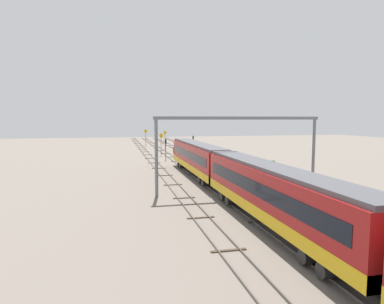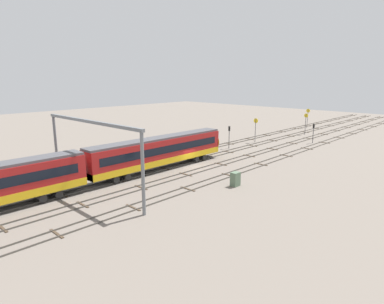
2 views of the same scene
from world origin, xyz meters
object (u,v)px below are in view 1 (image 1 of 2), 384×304
speed_sign_mid_trackside (165,137)px  speed_sign_near_foreground (146,135)px  signal_light_trackside_departure (193,141)px  signal_light_trackside_approach (166,146)px  speed_sign_far_trackside (161,141)px  overhead_gantry (239,135)px  relay_cabinet (271,166)px

speed_sign_mid_trackside → speed_sign_near_foreground: bearing=22.5°
signal_light_trackside_departure → signal_light_trackside_approach: bearing=149.9°
signal_light_trackside_approach → signal_light_trackside_departure: (16.50, -9.55, -0.18)m
signal_light_trackside_approach → signal_light_trackside_departure: signal_light_trackside_approach is taller
speed_sign_far_trackside → signal_light_trackside_departure: size_ratio=1.26×
overhead_gantry → speed_sign_near_foreground: overhead_gantry is taller
speed_sign_far_trackside → signal_light_trackside_departure: (7.63, -9.35, -0.73)m
speed_sign_near_foreground → speed_sign_far_trackside: (-27.68, -1.20, -0.05)m
overhead_gantry → speed_sign_mid_trackside: (57.31, 0.46, -3.30)m
overhead_gantry → signal_light_trackside_approach: size_ratio=4.49×
speed_sign_near_foreground → signal_light_trackside_departure: bearing=-152.2°
speed_sign_near_foreground → speed_sign_mid_trackside: size_ratio=1.02×
speed_sign_mid_trackside → signal_light_trackside_departure: speed_sign_mid_trackside is taller
signal_light_trackside_departure → speed_sign_far_trackside: bearing=129.2°
speed_sign_mid_trackside → signal_light_trackside_approach: speed_sign_mid_trackside is taller
signal_light_trackside_departure → relay_cabinet: size_ratio=2.25×
speed_sign_near_foreground → speed_sign_far_trackside: speed_sign_near_foreground is taller
signal_light_trackside_approach → relay_cabinet: 23.24m
speed_sign_far_trackside → overhead_gantry: bearing=-174.7°
signal_light_trackside_approach → speed_sign_far_trackside: bearing=-1.3°
overhead_gantry → signal_light_trackside_approach: (31.66, 3.97, -3.79)m
relay_cabinet → signal_light_trackside_approach: bearing=39.4°
overhead_gantry → speed_sign_far_trackside: (40.54, 3.77, -3.24)m
speed_sign_near_foreground → relay_cabinet: 56.72m
speed_sign_near_foreground → relay_cabinet: bearing=-163.9°
speed_sign_mid_trackside → relay_cabinet: size_ratio=2.82×
overhead_gantry → signal_light_trackside_departure: bearing=-6.6°
overhead_gantry → speed_sign_far_trackside: 40.84m
speed_sign_far_trackside → signal_light_trackside_approach: (-8.87, 0.21, -0.55)m
speed_sign_mid_trackside → signal_light_trackside_departure: (-9.14, -6.04, -0.67)m
speed_sign_mid_trackside → signal_light_trackside_approach: 25.89m
signal_light_trackside_departure → relay_cabinet: 34.83m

